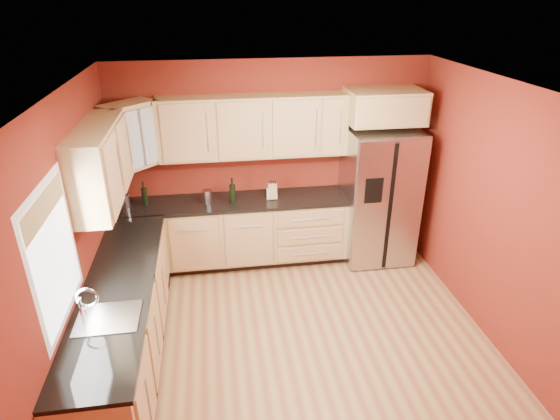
% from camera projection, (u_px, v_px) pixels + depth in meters
% --- Properties ---
extents(floor, '(4.00, 4.00, 0.00)m').
position_uv_depth(floor, '(299.00, 343.00, 4.88)').
color(floor, brown).
rests_on(floor, ground).
extents(ceiling, '(4.00, 4.00, 0.00)m').
position_uv_depth(ceiling, '(304.00, 92.00, 3.76)').
color(ceiling, silver).
rests_on(ceiling, wall_back).
extents(wall_back, '(4.00, 0.04, 2.60)m').
position_uv_depth(wall_back, '(272.00, 162.00, 6.10)').
color(wall_back, maroon).
rests_on(wall_back, floor).
extents(wall_front, '(4.00, 0.04, 2.60)m').
position_uv_depth(wall_front, '(371.00, 408.00, 2.53)').
color(wall_front, maroon).
rests_on(wall_front, floor).
extents(wall_left, '(0.04, 4.00, 2.60)m').
position_uv_depth(wall_left, '(75.00, 250.00, 4.05)').
color(wall_left, maroon).
rests_on(wall_left, floor).
extents(wall_right, '(0.04, 4.00, 2.60)m').
position_uv_depth(wall_right, '(501.00, 219.00, 4.58)').
color(wall_right, maroon).
rests_on(wall_right, floor).
extents(base_cabinets_back, '(2.90, 0.60, 0.88)m').
position_uv_depth(base_cabinets_back, '(234.00, 233.00, 6.13)').
color(base_cabinets_back, tan).
rests_on(base_cabinets_back, floor).
extents(base_cabinets_left, '(0.60, 2.80, 0.88)m').
position_uv_depth(base_cabinets_left, '(125.00, 326.00, 4.46)').
color(base_cabinets_left, tan).
rests_on(base_cabinets_left, floor).
extents(countertop_back, '(2.90, 0.62, 0.04)m').
position_uv_depth(countertop_back, '(233.00, 202.00, 5.92)').
color(countertop_back, black).
rests_on(countertop_back, base_cabinets_back).
extents(countertop_left, '(0.62, 2.80, 0.04)m').
position_uv_depth(countertop_left, '(118.00, 286.00, 4.26)').
color(countertop_left, black).
rests_on(countertop_left, base_cabinets_left).
extents(upper_cabinets_back, '(2.30, 0.33, 0.75)m').
position_uv_depth(upper_cabinets_back, '(253.00, 127.00, 5.69)').
color(upper_cabinets_back, tan).
rests_on(upper_cabinets_back, wall_back).
extents(upper_cabinets_left, '(0.33, 1.35, 0.75)m').
position_uv_depth(upper_cabinets_left, '(101.00, 164.00, 4.49)').
color(upper_cabinets_left, tan).
rests_on(upper_cabinets_left, wall_left).
extents(corner_upper_cabinet, '(0.67, 0.67, 0.75)m').
position_uv_depth(corner_upper_cabinet, '(132.00, 135.00, 5.36)').
color(corner_upper_cabinet, tan).
rests_on(corner_upper_cabinet, wall_back).
extents(over_fridge_cabinet, '(0.92, 0.60, 0.40)m').
position_uv_depth(over_fridge_cabinet, '(385.00, 106.00, 5.69)').
color(over_fridge_cabinet, tan).
rests_on(over_fridge_cabinet, wall_back).
extents(refrigerator, '(0.90, 0.75, 1.78)m').
position_uv_depth(refrigerator, '(378.00, 196.00, 6.12)').
color(refrigerator, '#B3B3B8').
rests_on(refrigerator, floor).
extents(window, '(0.03, 0.90, 1.00)m').
position_uv_depth(window, '(55.00, 255.00, 3.50)').
color(window, white).
rests_on(window, wall_left).
extents(sink_faucet, '(0.50, 0.42, 0.30)m').
position_uv_depth(sink_faucet, '(105.00, 303.00, 3.74)').
color(sink_faucet, silver).
rests_on(sink_faucet, countertop_left).
extents(canister_left, '(0.13, 0.13, 0.17)m').
position_uv_depth(canister_left, '(126.00, 201.00, 5.69)').
color(canister_left, '#B3B3B8').
rests_on(canister_left, countertop_back).
extents(canister_right, '(0.14, 0.14, 0.18)m').
position_uv_depth(canister_right, '(207.00, 197.00, 5.80)').
color(canister_right, '#B3B3B8').
rests_on(canister_right, countertop_back).
extents(wine_bottle_a, '(0.09, 0.09, 0.33)m').
position_uv_depth(wine_bottle_a, '(232.00, 191.00, 5.79)').
color(wine_bottle_a, black).
rests_on(wine_bottle_a, countertop_back).
extents(wine_bottle_b, '(0.09, 0.09, 0.31)m').
position_uv_depth(wine_bottle_b, '(144.00, 194.00, 5.72)').
color(wine_bottle_b, black).
rests_on(wine_bottle_b, countertop_back).
extents(knife_block, '(0.11, 0.10, 0.20)m').
position_uv_depth(knife_block, '(272.00, 191.00, 5.93)').
color(knife_block, tan).
rests_on(knife_block, countertop_back).
extents(soap_dispenser, '(0.07, 0.07, 0.18)m').
position_uv_depth(soap_dispenser, '(269.00, 193.00, 5.92)').
color(soap_dispenser, white).
rests_on(soap_dispenser, countertop_back).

